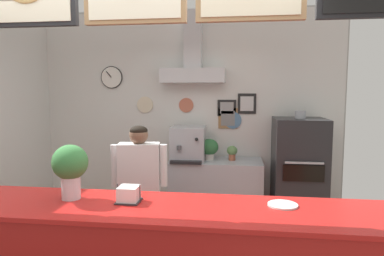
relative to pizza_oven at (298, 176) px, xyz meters
The scene contains 10 objects.
back_wall_assembly 1.77m from the pizza_oven, 166.99° to the left, with size 4.41×2.78×3.01m.
back_prep_counter 1.13m from the pizza_oven, behind, with size 1.25×0.61×0.91m.
pizza_oven is the anchor object (origin of this frame).
shop_worker 2.12m from the pizza_oven, 148.10° to the right, with size 0.58×0.28×1.50m.
espresso_machine 1.51m from the pizza_oven, behind, with size 0.46×0.55×0.46m.
potted_oregano 0.91m from the pizza_oven, 169.74° to the left, with size 0.14×0.14×0.20m.
potted_rosemary 1.22m from the pizza_oven, behind, with size 0.25×0.25×0.29m.
basil_vase 3.07m from the pizza_oven, 130.55° to the right, with size 0.25×0.25×0.39m.
condiment_plate 2.33m from the pizza_oven, 102.26° to the right, with size 0.20×0.20×0.01m.
napkin_holder 2.80m from the pizza_oven, 123.59° to the right, with size 0.17×0.16×0.13m.
Camera 1 is at (0.72, -2.66, 1.85)m, focal length 32.51 mm.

